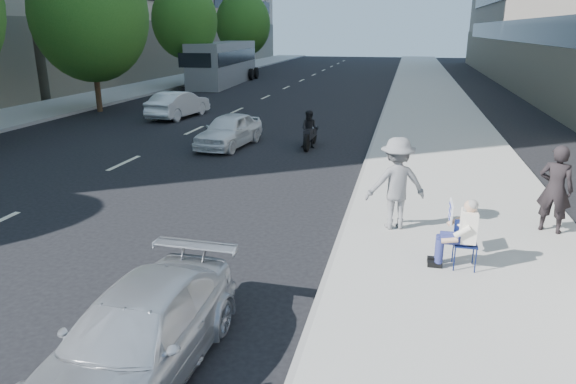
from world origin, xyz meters
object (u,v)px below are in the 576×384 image
(jogger, at_px, (396,183))
(parked_sedan, at_px, (137,337))
(white_sedan_mid, at_px, (178,104))
(motorcycle, at_px, (310,131))
(bus, at_px, (224,63))
(pedestrian_woman, at_px, (555,189))
(seated_protester, at_px, (460,229))
(white_sedan_near, at_px, (229,130))

(jogger, distance_m, parked_sedan, 6.47)
(white_sedan_mid, height_order, motorcycle, motorcycle)
(white_sedan_mid, height_order, bus, bus)
(pedestrian_woman, distance_m, bus, 34.56)
(jogger, xyz_separation_m, bus, (-14.67, 30.07, 0.49))
(pedestrian_woman, xyz_separation_m, motorcycle, (-6.64, 7.49, -0.46))
(jogger, distance_m, white_sedan_mid, 17.48)
(white_sedan_mid, bearing_deg, motorcycle, 152.67)
(seated_protester, distance_m, jogger, 2.10)
(seated_protester, bearing_deg, pedestrian_woman, 47.20)
(parked_sedan, height_order, bus, bus)
(parked_sedan, height_order, white_sedan_mid, white_sedan_mid)
(pedestrian_woman, bearing_deg, bus, -34.78)
(jogger, bearing_deg, motorcycle, -85.14)
(seated_protester, bearing_deg, parked_sedan, -136.76)
(seated_protester, relative_size, bus, 0.11)
(jogger, xyz_separation_m, white_sedan_mid, (-11.17, 13.44, -0.48))
(bus, bearing_deg, pedestrian_woman, -62.53)
(seated_protester, bearing_deg, white_sedan_mid, 129.20)
(pedestrian_woman, bearing_deg, jogger, 33.15)
(white_sedan_near, bearing_deg, bus, 117.04)
(pedestrian_woman, height_order, parked_sedan, pedestrian_woman)
(seated_protester, bearing_deg, motorcycle, 115.12)
(pedestrian_woman, xyz_separation_m, white_sedan_mid, (-14.43, 12.91, -0.43))
(seated_protester, xyz_separation_m, parked_sedan, (-4.22, -3.97, -0.30))
(white_sedan_mid, bearing_deg, seated_protester, 136.66)
(pedestrian_woman, bearing_deg, seated_protester, 71.16)
(jogger, bearing_deg, bus, -81.96)
(seated_protester, height_order, white_sedan_near, seated_protester)
(motorcycle, distance_m, bus, 24.79)
(white_sedan_near, xyz_separation_m, bus, (-8.25, 22.51, 1.01))
(seated_protester, xyz_separation_m, white_sedan_mid, (-12.36, 15.15, -0.21))
(pedestrian_woman, bearing_deg, parked_sedan, 68.57)
(seated_protester, bearing_deg, bus, 116.51)
(jogger, bearing_deg, seated_protester, 106.78)
(jogger, distance_m, pedestrian_woman, 3.31)
(white_sedan_near, height_order, bus, bus)
(jogger, relative_size, motorcycle, 0.98)
(seated_protester, relative_size, white_sedan_mid, 0.32)
(jogger, xyz_separation_m, white_sedan_near, (-6.42, 7.56, -0.52))
(bus, bearing_deg, white_sedan_near, -73.66)
(seated_protester, xyz_separation_m, jogger, (-1.19, 1.71, 0.28))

